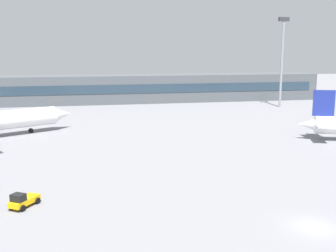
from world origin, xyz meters
TOP-DOWN VIEW (x-y plane):
  - ground_plane at (0.00, 40.00)m, footprint 400.00×400.00m
  - terminal_building at (0.00, 101.11)m, footprint 115.63×12.13m
  - baggage_tug_yellow at (-28.40, 11.07)m, footprint 3.23×3.83m
  - floodlight_tower_west at (36.77, 80.44)m, footprint 3.20×0.80m

SIDE VIEW (x-z plane):
  - ground_plane at x=0.00m, z-range 0.00..0.00m
  - baggage_tug_yellow at x=-28.40m, z-range -0.08..1.67m
  - terminal_building at x=0.00m, z-range 0.00..9.00m
  - floodlight_tower_west at x=36.77m, z-range 2.03..28.62m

